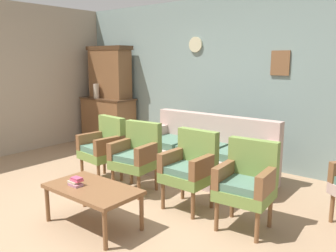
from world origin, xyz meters
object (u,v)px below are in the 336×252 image
(floral_couch, at_px, (205,156))
(armchair_near_couch_end, at_px, (247,181))
(armchair_by_doorway, at_px, (137,154))
(armchair_near_cabinet, at_px, (190,166))
(coffee_table, at_px, (92,191))
(side_cabinet, at_px, (108,120))
(armchair_row_middle, at_px, (104,146))
(vase_on_cabinet, at_px, (96,91))
(book_stack_on_table, at_px, (76,182))

(floral_couch, distance_m, armchair_near_couch_end, 1.54)
(armchair_by_doorway, height_order, armchair_near_cabinet, same)
(armchair_by_doorway, height_order, coffee_table, armchair_by_doorway)
(armchair_near_cabinet, bearing_deg, side_cabinet, 153.69)
(armchair_by_doorway, bearing_deg, floral_couch, 66.12)
(armchair_row_middle, distance_m, armchair_near_couch_end, 2.25)
(floral_couch, distance_m, armchair_by_doorway, 1.07)
(armchair_near_couch_end, bearing_deg, armchair_near_cabinet, 176.18)
(vase_on_cabinet, xyz_separation_m, armchair_near_cabinet, (3.29, -1.38, -0.57))
(side_cabinet, bearing_deg, armchair_row_middle, -43.20)
(armchair_row_middle, height_order, coffee_table, armchair_row_middle)
(side_cabinet, relative_size, armchair_near_cabinet, 1.28)
(floral_couch, xyz_separation_m, armchair_by_doorway, (-0.43, -0.97, 0.17))
(armchair_near_couch_end, bearing_deg, vase_on_cabinet, 160.41)
(vase_on_cabinet, xyz_separation_m, coffee_table, (2.78, -2.39, -0.70))
(vase_on_cabinet, xyz_separation_m, book_stack_on_table, (2.61, -2.47, -0.61))
(armchair_by_doorway, bearing_deg, coffee_table, -71.56)
(side_cabinet, bearing_deg, armchair_near_cabinet, -26.31)
(book_stack_on_table, bearing_deg, armchair_near_couch_end, 36.28)
(armchair_near_couch_end, bearing_deg, floral_couch, 138.68)
(armchair_near_cabinet, bearing_deg, coffee_table, -116.82)
(book_stack_on_table, bearing_deg, vase_on_cabinet, 136.61)
(coffee_table, bearing_deg, floral_couch, 87.24)
(armchair_row_middle, height_order, armchair_near_couch_end, same)
(side_cabinet, distance_m, floral_couch, 2.82)
(armchair_near_cabinet, bearing_deg, floral_couch, 113.37)
(side_cabinet, distance_m, vase_on_cabinet, 0.65)
(vase_on_cabinet, xyz_separation_m, armchair_near_couch_end, (4.03, -1.43, -0.57))
(vase_on_cabinet, xyz_separation_m, floral_couch, (2.88, -0.42, -0.75))
(vase_on_cabinet, relative_size, coffee_table, 0.29)
(side_cabinet, height_order, armchair_by_doorway, side_cabinet)
(armchair_by_doorway, distance_m, coffee_table, 1.06)
(vase_on_cabinet, bearing_deg, coffee_table, -40.68)
(side_cabinet, bearing_deg, floral_couch, -12.41)
(floral_couch, bearing_deg, vase_on_cabinet, 171.64)
(floral_couch, height_order, armchair_row_middle, same)
(vase_on_cabinet, xyz_separation_m, armchair_row_middle, (1.78, -1.37, -0.57))
(side_cabinet, relative_size, book_stack_on_table, 7.25)
(armchair_near_cabinet, distance_m, book_stack_on_table, 1.28)
(side_cabinet, xyz_separation_m, book_stack_on_table, (2.49, -2.65, -0.01))
(vase_on_cabinet, relative_size, floral_couch, 0.14)
(armchair_row_middle, bearing_deg, vase_on_cabinet, 142.37)
(coffee_table, bearing_deg, armchair_near_cabinet, 63.18)
(floral_couch, relative_size, book_stack_on_table, 12.60)
(coffee_table, bearing_deg, armchair_near_couch_end, 37.65)
(floral_couch, distance_m, book_stack_on_table, 2.07)
(armchair_row_middle, xyz_separation_m, armchair_near_cabinet, (1.51, -0.01, 0.00))
(armchair_near_cabinet, bearing_deg, armchair_row_middle, 179.57)
(vase_on_cabinet, bearing_deg, armchair_near_cabinet, -22.79)
(armchair_row_middle, height_order, armchair_near_cabinet, same)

